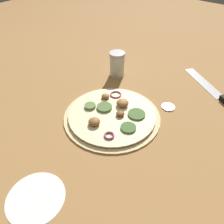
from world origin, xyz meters
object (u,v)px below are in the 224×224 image
pizza (112,115)px  loose_cap (168,107)px  spice_jar (117,64)px  knife (222,98)px

pizza → loose_cap: bearing=53.6°
pizza → spice_jar: 0.25m
spice_jar → pizza: bearing=-54.4°
knife → spice_jar: (-0.38, -0.11, 0.04)m
loose_cap → spice_jar: bearing=169.2°
spice_jar → loose_cap: spice_jar is taller
pizza → spice_jar: size_ratio=3.15×
pizza → knife: size_ratio=1.06×
knife → loose_cap: bearing=87.3°
pizza → spice_jar: spice_jar is taller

